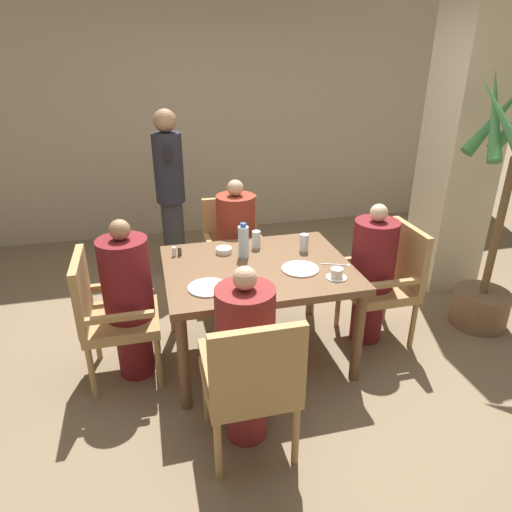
{
  "coord_description": "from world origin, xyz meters",
  "views": [
    {
      "loc": [
        -0.69,
        -2.73,
        2.08
      ],
      "look_at": [
        0.0,
        0.05,
        0.77
      ],
      "focal_mm": 32.0,
      "sensor_mm": 36.0,
      "label": 1
    }
  ],
  "objects_px": {
    "chair_far_side": "(233,246)",
    "plate_main_right": "(300,269)",
    "chair_near_corner": "(252,379)",
    "plate_main_left": "(208,287)",
    "water_bottle": "(243,242)",
    "diner_in_left_chair": "(129,299)",
    "glass_tall_mid": "(304,243)",
    "chair_right_side": "(388,278)",
    "glass_tall_near": "(256,240)",
    "chair_left_side": "(109,312)",
    "potted_palm": "(500,230)",
    "teacup_with_saucer": "(337,274)",
    "standing_host": "(170,190)",
    "bowl_small": "(224,250)",
    "diner_in_near_chair": "(246,355)",
    "diner_in_far_chair": "(236,244)",
    "diner_in_right_chair": "(372,273)"
  },
  "relations": [
    {
      "from": "diner_in_left_chair",
      "to": "glass_tall_mid",
      "type": "distance_m",
      "value": 1.29
    },
    {
      "from": "diner_in_right_chair",
      "to": "glass_tall_mid",
      "type": "distance_m",
      "value": 0.56
    },
    {
      "from": "glass_tall_near",
      "to": "potted_palm",
      "type": "bearing_deg",
      "value": -10.98
    },
    {
      "from": "teacup_with_saucer",
      "to": "bowl_small",
      "type": "height_order",
      "value": "teacup_with_saucer"
    },
    {
      "from": "diner_in_left_chair",
      "to": "glass_tall_near",
      "type": "height_order",
      "value": "diner_in_left_chair"
    },
    {
      "from": "chair_far_side",
      "to": "plate_main_right",
      "type": "height_order",
      "value": "chair_far_side"
    },
    {
      "from": "diner_in_far_chair",
      "to": "water_bottle",
      "type": "bearing_deg",
      "value": -96.31
    },
    {
      "from": "water_bottle",
      "to": "chair_left_side",
      "type": "bearing_deg",
      "value": -170.36
    },
    {
      "from": "diner_in_left_chair",
      "to": "chair_right_side",
      "type": "bearing_deg",
      "value": 0.0
    },
    {
      "from": "diner_in_far_chair",
      "to": "teacup_with_saucer",
      "type": "height_order",
      "value": "diner_in_far_chair"
    },
    {
      "from": "chair_near_corner",
      "to": "water_bottle",
      "type": "xyz_separation_m",
      "value": [
        0.19,
        1.04,
        0.34
      ]
    },
    {
      "from": "chair_far_side",
      "to": "diner_in_far_chair",
      "type": "height_order",
      "value": "diner_in_far_chair"
    },
    {
      "from": "chair_far_side",
      "to": "standing_host",
      "type": "distance_m",
      "value": 0.88
    },
    {
      "from": "bowl_small",
      "to": "chair_far_side",
      "type": "bearing_deg",
      "value": 72.96
    },
    {
      "from": "bowl_small",
      "to": "chair_left_side",
      "type": "bearing_deg",
      "value": -162.07
    },
    {
      "from": "standing_host",
      "to": "plate_main_left",
      "type": "distance_m",
      "value": 1.78
    },
    {
      "from": "chair_near_corner",
      "to": "plate_main_left",
      "type": "relative_size",
      "value": 3.6
    },
    {
      "from": "potted_palm",
      "to": "plate_main_left",
      "type": "height_order",
      "value": "potted_palm"
    },
    {
      "from": "diner_in_right_chair",
      "to": "diner_in_left_chair",
      "type": "bearing_deg",
      "value": 180.0
    },
    {
      "from": "potted_palm",
      "to": "teacup_with_saucer",
      "type": "bearing_deg",
      "value": -169.91
    },
    {
      "from": "chair_near_corner",
      "to": "diner_in_near_chair",
      "type": "relative_size",
      "value": 0.83
    },
    {
      "from": "bowl_small",
      "to": "plate_main_left",
      "type": "bearing_deg",
      "value": -110.56
    },
    {
      "from": "chair_far_side",
      "to": "plate_main_left",
      "type": "distance_m",
      "value": 1.2
    },
    {
      "from": "chair_left_side",
      "to": "teacup_with_saucer",
      "type": "height_order",
      "value": "chair_left_side"
    },
    {
      "from": "diner_in_near_chair",
      "to": "potted_palm",
      "type": "height_order",
      "value": "potted_palm"
    },
    {
      "from": "chair_far_side",
      "to": "glass_tall_mid",
      "type": "xyz_separation_m",
      "value": [
        0.39,
        -0.72,
        0.29
      ]
    },
    {
      "from": "glass_tall_mid",
      "to": "chair_far_side",
      "type": "bearing_deg",
      "value": 118.39
    },
    {
      "from": "chair_left_side",
      "to": "chair_near_corner",
      "type": "height_order",
      "value": "same"
    },
    {
      "from": "diner_in_near_chair",
      "to": "standing_host",
      "type": "xyz_separation_m",
      "value": [
        -0.22,
        2.27,
        0.3
      ]
    },
    {
      "from": "chair_right_side",
      "to": "plate_main_left",
      "type": "xyz_separation_m",
      "value": [
        -1.39,
        -0.24,
        0.23
      ]
    },
    {
      "from": "diner_in_far_chair",
      "to": "plate_main_right",
      "type": "relative_size",
      "value": 4.51
    },
    {
      "from": "chair_near_corner",
      "to": "water_bottle",
      "type": "bearing_deg",
      "value": 79.68
    },
    {
      "from": "chair_far_side",
      "to": "glass_tall_mid",
      "type": "height_order",
      "value": "chair_far_side"
    },
    {
      "from": "chair_right_side",
      "to": "glass_tall_near",
      "type": "distance_m",
      "value": 1.03
    },
    {
      "from": "chair_left_side",
      "to": "glass_tall_near",
      "type": "bearing_deg",
      "value": 15.78
    },
    {
      "from": "chair_far_side",
      "to": "water_bottle",
      "type": "distance_m",
      "value": 0.8
    },
    {
      "from": "diner_in_left_chair",
      "to": "teacup_with_saucer",
      "type": "height_order",
      "value": "diner_in_left_chair"
    },
    {
      "from": "teacup_with_saucer",
      "to": "bowl_small",
      "type": "distance_m",
      "value": 0.85
    },
    {
      "from": "chair_far_side",
      "to": "plate_main_right",
      "type": "distance_m",
      "value": 1.07
    },
    {
      "from": "chair_near_corner",
      "to": "bowl_small",
      "type": "relative_size",
      "value": 7.82
    },
    {
      "from": "plate_main_left",
      "to": "plate_main_right",
      "type": "bearing_deg",
      "value": 9.95
    },
    {
      "from": "standing_host",
      "to": "water_bottle",
      "type": "bearing_deg",
      "value": -73.37
    },
    {
      "from": "chair_near_corner",
      "to": "chair_right_side",
      "type": "bearing_deg",
      "value": 34.81
    },
    {
      "from": "chair_right_side",
      "to": "glass_tall_mid",
      "type": "height_order",
      "value": "chair_right_side"
    },
    {
      "from": "chair_near_corner",
      "to": "plate_main_left",
      "type": "bearing_deg",
      "value": 101.14
    },
    {
      "from": "glass_tall_near",
      "to": "glass_tall_mid",
      "type": "relative_size",
      "value": 1.0
    },
    {
      "from": "diner_in_left_chair",
      "to": "chair_right_side",
      "type": "distance_m",
      "value": 1.88
    },
    {
      "from": "chair_right_side",
      "to": "plate_main_right",
      "type": "height_order",
      "value": "chair_right_side"
    },
    {
      "from": "glass_tall_mid",
      "to": "diner_in_left_chair",
      "type": "bearing_deg",
      "value": -172.8
    },
    {
      "from": "chair_left_side",
      "to": "water_bottle",
      "type": "relative_size",
      "value": 3.53
    }
  ]
}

